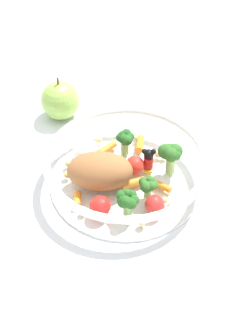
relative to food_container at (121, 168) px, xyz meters
The scene contains 3 objects.
ground_plane 0.03m from the food_container, 150.07° to the right, with size 2.40×2.40×0.00m, color white.
food_container is the anchor object (origin of this frame).
loose_apple 0.19m from the food_container, 124.90° to the right, with size 0.07×0.07×0.08m.
Camera 1 is at (0.44, 0.19, 0.49)m, focal length 49.08 mm.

